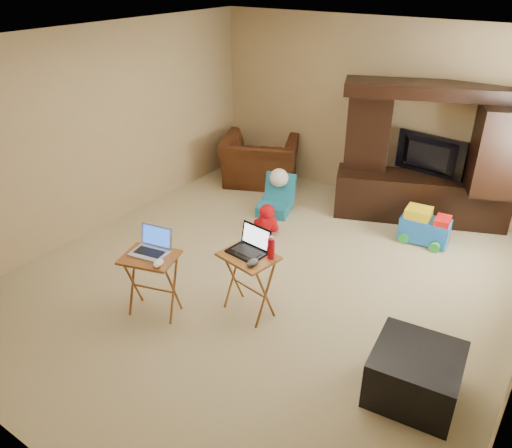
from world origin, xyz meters
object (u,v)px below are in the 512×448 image
Objects in this scene: laptop_right at (246,242)px; water_bottle at (271,249)px; child_rocker at (274,195)px; laptop_left at (148,243)px; plush_toy at (267,219)px; mouse_right at (253,263)px; ottoman at (415,374)px; television at (427,157)px; push_toy at (425,226)px; entertainment_center at (427,155)px; mouse_left at (159,263)px; tray_table_left at (153,285)px; recliner at (260,161)px; tray_table_right at (249,284)px.

laptop_right is 1.70× the size of water_bottle.
child_rocker is 1.61× the size of laptop_left.
water_bottle reaches higher than plush_toy.
mouse_right reaches higher than plush_toy.
mouse_right is (-1.58, 0.01, 0.48)m from ottoman.
television is 2.65× the size of laptop_right.
push_toy is 1.73× the size of laptop_left.
water_bottle is (-0.50, -2.91, -0.14)m from entertainment_center.
water_bottle is (0.95, -1.38, 0.56)m from plush_toy.
mouse_right is at bearing -122.12° from entertainment_center.
mouse_left is at bearing -138.64° from water_bottle.
push_toy is at bearing 42.21° from tray_table_left.
child_rocker is (-1.68, -1.01, -0.63)m from entertainment_center.
laptop_left reaches higher than push_toy.
push_toy reaches higher than plush_toy.
ottoman is at bearing -32.83° from plush_toy.
laptop_left reaches higher than plush_toy.
tray_table_left is 4.88× the size of mouse_right.
laptop_right is 0.83m from mouse_left.
television is at bearing 161.35° from recliner.
child_rocker is at bearing 39.12° from television.
laptop_left is at bearing -149.61° from water_bottle.
laptop_right is at bearing -165.96° from water_bottle.
mouse_right reaches higher than tray_table_left.
recliner reaches higher than mouse_right.
entertainment_center reaches higher than laptop_right.
tray_table_right is at bearing -117.22° from push_toy.
laptop_left is (-1.50, -3.54, -0.09)m from television.
tray_table_left is at bearing -102.22° from child_rocker.
water_bottle is at bearing 19.95° from laptop_left.
child_rocker is 0.82× the size of ottoman.
television is at bearing 56.62° from laptop_left.
water_bottle is (0.97, 0.62, 0.44)m from tray_table_left.
plush_toy is 0.61× the size of ottoman.
laptop_left is at bearing 155.56° from mouse_left.
television is at bearing 80.42° from water_bottle.
television reaches higher than recliner.
television is at bearing 107.81° from ottoman.
mouse_left is (0.40, -2.58, 0.41)m from child_rocker.
recliner is at bearing 132.85° from tray_table_right.
mouse_left is at bearing -168.22° from ottoman.
mouse_left reaches higher than ottoman.
laptop_left is at bearing 118.29° from tray_table_left.
television reaches higher than plush_toy.
tray_table_left is 1.89× the size of laptop_right.
entertainment_center reaches higher than mouse_right.
television reaches higher than laptop_left.
tray_table_right is (1.74, -2.77, -0.04)m from recliner.
television reaches higher than water_bottle.
recliner is 5.54× the size of water_bottle.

